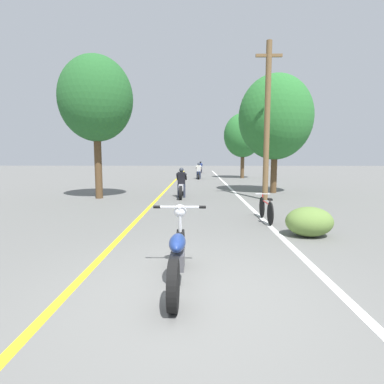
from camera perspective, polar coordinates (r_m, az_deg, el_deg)
name	(u,v)px	position (r m, az deg, el deg)	size (l,w,h in m)	color
ground_plane	(191,290)	(4.42, -0.27, -18.25)	(120.00, 120.00, 0.00)	#60605E
lane_stripe_center	(165,191)	(16.41, -5.22, 0.16)	(0.14, 48.00, 0.01)	yellow
lane_stripe_edge	(234,191)	(16.43, 7.92, 0.13)	(0.14, 48.00, 0.01)	white
utility_pole	(267,120)	(13.44, 14.12, 13.11)	(1.10, 0.24, 6.64)	brown
roadside_tree_right_near	(276,117)	(16.24, 15.62, 13.52)	(3.74, 3.36, 6.02)	#513A23
roadside_tree_right_far	(243,135)	(26.86, 9.68, 10.57)	(3.31, 2.98, 5.65)	#513A23
roadside_tree_left	(96,99)	(14.32, -17.85, 16.47)	(3.23, 2.90, 6.25)	#513A23
roadside_bush	(309,222)	(7.59, 21.42, -5.28)	(1.10, 0.88, 0.70)	#5B7A38
motorcycle_foreground	(178,254)	(4.50, -2.73, -11.71)	(0.85, 2.14, 1.08)	black
motorcycle_rider_lead	(181,186)	(13.78, -2.02, 1.08)	(0.50, 2.07, 1.38)	black
motorcycle_rider_mid	(199,173)	(25.67, 1.28, 3.70)	(0.50, 2.07, 1.38)	black
motorcycle_rider_far	(200,168)	(35.48, 1.63, 4.51)	(0.50, 2.13, 1.34)	black
bicycle_parked	(266,209)	(9.00, 13.90, -3.19)	(0.44, 1.71, 0.75)	black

